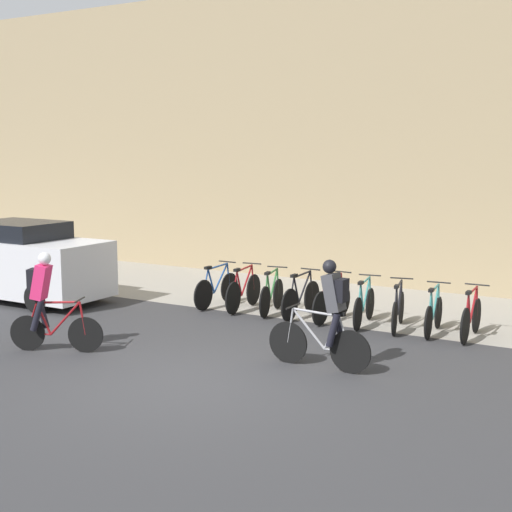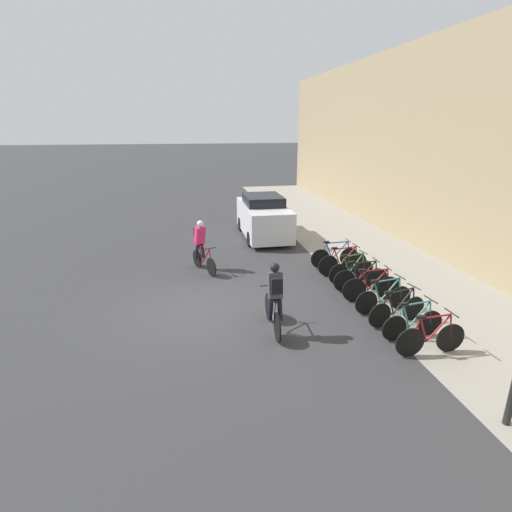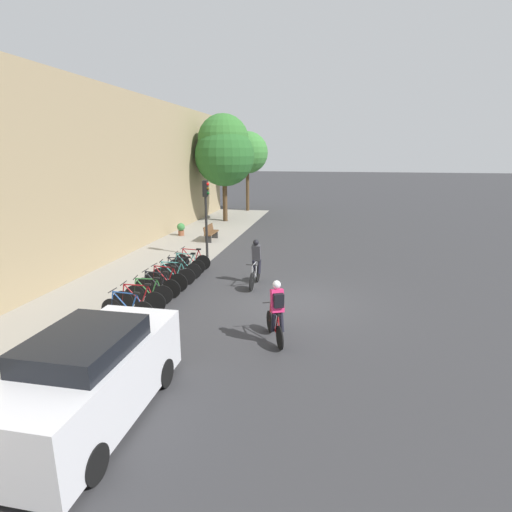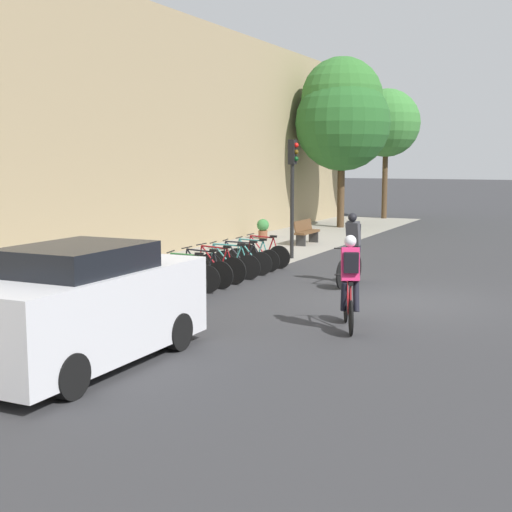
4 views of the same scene
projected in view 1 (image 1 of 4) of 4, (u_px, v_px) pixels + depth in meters
The scene contains 15 objects.
ground at pixel (185, 384), 10.75m from camera, with size 200.00×200.00×0.00m, color #333335.
kerb_strip at pixel (354, 303), 16.54m from camera, with size 44.00×4.50×0.01m, color gray.
building_facade at pixel (395, 132), 18.16m from camera, with size 44.00×0.60×7.93m, color #9E8966.
cyclist_pink at pixel (45, 298), 12.38m from camera, with size 1.56×0.74×1.75m.
cyclist_grey at pixel (329, 312), 11.31m from camera, with size 1.81×0.46×1.79m.
parked_bike_0 at pixel (217, 289), 16.13m from camera, with size 0.46×1.74×0.98m.
parked_bike_1 at pixel (244, 291), 15.77m from camera, with size 0.46×1.76×0.99m.
parked_bike_2 at pixel (272, 295), 15.43m from camera, with size 0.47×1.60×0.97m.
parked_bike_3 at pixel (301, 298), 15.08m from camera, with size 0.46×1.71×0.98m.
parked_bike_4 at pixel (332, 301), 14.73m from camera, with size 0.46×1.72×0.98m.
parked_bike_5 at pixel (364, 306), 14.38m from camera, with size 0.46×1.70×0.96m.
parked_bike_6 at pixel (398, 309), 14.02m from camera, with size 0.50×1.68×0.96m.
parked_bike_7 at pixel (434, 314), 13.68m from camera, with size 0.46×1.59×0.95m.
parked_bike_8 at pixel (471, 317), 13.33m from camera, with size 0.46×1.65×0.97m.
parked_car at pixel (22, 262), 16.78m from camera, with size 4.30×1.84×1.85m.
Camera 1 is at (6.10, -8.44, 3.46)m, focal length 50.00 mm.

